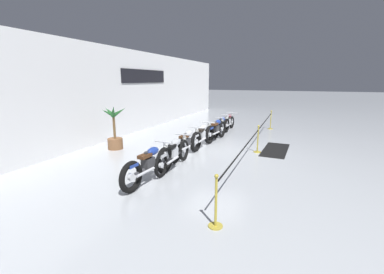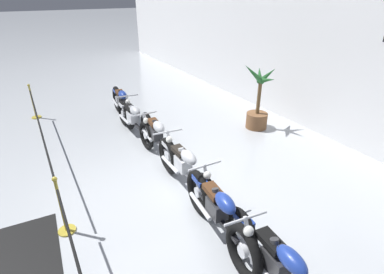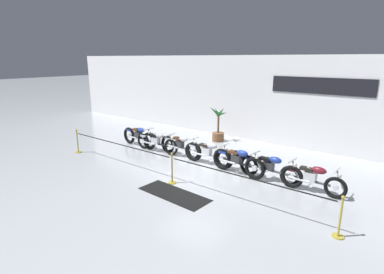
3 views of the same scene
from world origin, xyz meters
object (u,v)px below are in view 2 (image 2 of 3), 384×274
Objects in this scene: motorcycle_silver_1 at (134,120)px; motorcycle_blue_4 at (218,214)px; stanchion_far_left at (46,150)px; motorcycle_blue_0 at (122,104)px; motorcycle_silver_3 at (184,168)px; motorcycle_blue_5 at (278,269)px; motorcycle_silver_2 at (157,137)px; stanchion_mid_left at (63,214)px; potted_palm_left_of_row at (258,106)px.

motorcycle_silver_1 is 1.08× the size of motorcycle_blue_4.
motorcycle_blue_4 is 3.60m from stanchion_far_left.
motorcycle_blue_4 is at bearing -1.94° from motorcycle_silver_1.
motorcycle_blue_0 is 1.01× the size of motorcycle_silver_3.
motorcycle_blue_4 is 0.21× the size of stanchion_far_left.
motorcycle_blue_5 is at bearing 27.30° from stanchion_far_left.
stanchion_mid_left is at bearing -56.15° from motorcycle_silver_2.
motorcycle_blue_5 is at bearing -2.10° from motorcycle_silver_3.
potted_palm_left_of_row is at bearing 106.91° from stanchion_mid_left.
motorcycle_blue_0 is at bearing 178.99° from motorcycle_silver_3.
motorcycle_silver_1 is 2.51m from stanchion_far_left.
motorcycle_blue_0 is 0.22× the size of stanchion_far_left.
motorcycle_silver_3 is 3.51m from potted_palm_left_of_row.
motorcycle_blue_4 reaches higher than motorcycle_silver_1.
motorcycle_silver_2 is at bearing 123.85° from stanchion_mid_left.
motorcycle_blue_5 is 1.28× the size of potted_palm_left_of_row.
motorcycle_silver_3 is 1.43m from motorcycle_blue_4.
stanchion_mid_left is (2.81, -2.18, -0.12)m from motorcycle_silver_1.
motorcycle_blue_4 is (2.87, -0.25, 0.01)m from motorcycle_silver_2.
motorcycle_blue_0 reaches higher than motorcycle_silver_1.
motorcycle_blue_4 is at bearing 34.75° from stanchion_far_left.
stanchion_far_left reaches higher than motorcycle_silver_2.
stanchion_mid_left reaches higher than motorcycle_blue_0.
motorcycle_silver_1 is 3.56m from stanchion_mid_left.
motorcycle_blue_4 is (1.41, -0.18, 0.02)m from motorcycle_silver_3.
potted_palm_left_of_row is (-1.55, 3.14, 0.17)m from motorcycle_silver_3.
motorcycle_silver_2 is at bearing 88.14° from stanchion_far_left.
motorcycle_blue_5 reaches higher than motorcycle_silver_1.
motorcycle_blue_0 reaches higher than motorcycle_blue_4.
motorcycle_silver_1 is 0.22× the size of stanchion_far_left.
motorcycle_blue_0 is at bearing 137.04° from stanchion_far_left.
stanchion_mid_left is at bearing 0.00° from stanchion_far_left.
stanchion_far_left reaches higher than motorcycle_silver_1.
motorcycle_silver_3 is 0.98× the size of motorcycle_blue_5.
motorcycle_silver_1 is 1.02× the size of motorcycle_blue_5.
motorcycle_silver_3 is at bearing 55.39° from stanchion_far_left.
motorcycle_blue_5 is at bearing -1.44° from motorcycle_blue_0.
stanchion_far_left is (-1.53, -2.22, 0.27)m from motorcycle_silver_3.
motorcycle_silver_2 is 0.22× the size of stanchion_far_left.
motorcycle_silver_3 is (3.99, -0.07, -0.01)m from motorcycle_blue_0.
motorcycle_blue_0 is at bearing 178.56° from motorcycle_blue_5.
motorcycle_silver_3 is at bearing 177.90° from motorcycle_blue_5.
stanchion_mid_left is (1.63, -5.36, -0.28)m from potted_palm_left_of_row.
stanchion_mid_left reaches higher than motorcycle_silver_2.
potted_palm_left_of_row reaches higher than stanchion_far_left.
motorcycle_blue_0 is 1.27m from motorcycle_silver_1.
potted_palm_left_of_row is 5.61m from stanchion_mid_left.
motorcycle_silver_1 is 1.28m from motorcycle_silver_2.
motorcycle_silver_2 is 1.29× the size of potted_palm_left_of_row.
stanchion_mid_left is at bearing -87.93° from motorcycle_silver_3.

